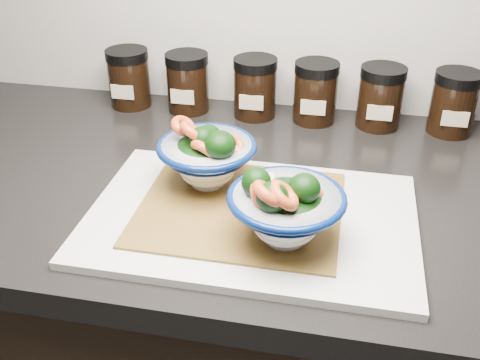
% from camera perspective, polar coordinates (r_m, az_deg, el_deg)
% --- Properties ---
extents(countertop, '(3.50, 0.60, 0.04)m').
position_cam_1_polar(countertop, '(0.88, 3.45, -1.38)').
color(countertop, black).
rests_on(countertop, cabinet).
extents(cutting_board, '(0.45, 0.30, 0.01)m').
position_cam_1_polar(cutting_board, '(0.78, 1.15, -3.92)').
color(cutting_board, silver).
rests_on(cutting_board, countertop).
extents(bamboo_mat, '(0.28, 0.24, 0.00)m').
position_cam_1_polar(bamboo_mat, '(0.79, 0.00, -2.86)').
color(bamboo_mat, olive).
rests_on(bamboo_mat, cutting_board).
extents(bowl_left, '(0.15, 0.15, 0.11)m').
position_cam_1_polar(bowl_left, '(0.82, -3.37, 2.46)').
color(bowl_left, white).
rests_on(bowl_left, bamboo_mat).
extents(bowl_right, '(0.15, 0.15, 0.11)m').
position_cam_1_polar(bowl_right, '(0.70, 4.62, -2.96)').
color(bowl_right, white).
rests_on(bowl_right, bamboo_mat).
extents(spice_jar_a, '(0.08, 0.08, 0.11)m').
position_cam_1_polar(spice_jar_a, '(1.14, -11.22, 10.14)').
color(spice_jar_a, black).
rests_on(spice_jar_a, countertop).
extents(spice_jar_b, '(0.08, 0.08, 0.11)m').
position_cam_1_polar(spice_jar_b, '(1.10, -5.34, 9.85)').
color(spice_jar_b, black).
rests_on(spice_jar_b, countertop).
extents(spice_jar_c, '(0.08, 0.08, 0.11)m').
position_cam_1_polar(spice_jar_c, '(1.07, 1.54, 9.38)').
color(spice_jar_c, black).
rests_on(spice_jar_c, countertop).
extents(spice_jar_d, '(0.08, 0.08, 0.11)m').
position_cam_1_polar(spice_jar_d, '(1.06, 7.67, 8.84)').
color(spice_jar_d, black).
rests_on(spice_jar_d, countertop).
extents(spice_jar_e, '(0.08, 0.08, 0.11)m').
position_cam_1_polar(spice_jar_e, '(1.06, 14.08, 8.18)').
color(spice_jar_e, black).
rests_on(spice_jar_e, countertop).
extents(spice_jar_f, '(0.08, 0.08, 0.11)m').
position_cam_1_polar(spice_jar_f, '(1.07, 20.91, 7.35)').
color(spice_jar_f, black).
rests_on(spice_jar_f, countertop).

